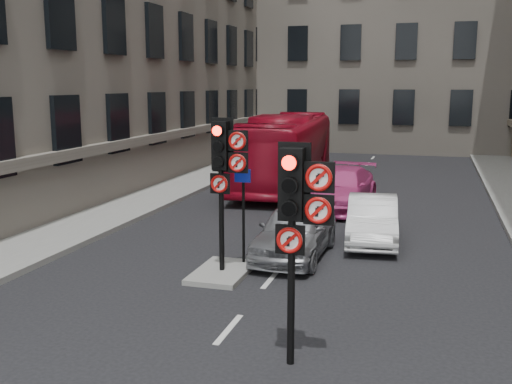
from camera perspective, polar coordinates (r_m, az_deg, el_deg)
The scene contains 13 objects.
ground at distance 9.62m, azimuth -6.69°, elevation -17.38°, with size 120.00×120.00×0.00m, color black.
pavement_left at distance 22.90m, azimuth -11.53°, elevation -0.94°, with size 3.00×50.00×0.16m, color gray.
centre_island at distance 14.31m, azimuth -3.25°, elevation -7.62°, with size 1.20×2.00×0.12m, color gray.
building_far at distance 46.28m, azimuth 12.64°, elevation 16.92°, with size 30.00×14.00×20.00m, color gray.
signal_near at distance 9.21m, azimuth 3.97°, elevation -1.48°, with size 0.91×0.40×3.58m.
signal_far at distance 13.70m, azimuth -3.04°, elevation 2.91°, with size 0.91×0.40×3.58m.
car_silver at distance 15.64m, azimuth 3.76°, elevation -3.63°, with size 1.66×4.12×1.40m, color #94959B.
car_white at distance 17.37m, azimuth 11.01°, elevation -2.58°, with size 1.37×3.92×1.29m, color silver.
car_pink at distance 21.90m, azimuth 8.03°, elevation 0.36°, with size 2.02×4.97×1.44m, color #CE3C88.
bus_red at distance 26.43m, azimuth 2.91°, elevation 3.99°, with size 2.63×11.25×3.13m, color maroon.
motorcycle at distance 18.28m, azimuth 5.00°, elevation -2.17°, with size 0.49×1.75×1.05m, color black.
motorcyclist at distance 17.65m, azimuth 4.29°, elevation -1.09°, with size 0.72×0.47×1.97m, color black.
info_sign at distance 14.50m, azimuth -1.23°, elevation -1.01°, with size 0.40×0.12×2.32m.
Camera 1 is at (3.42, -7.81, 4.46)m, focal length 42.00 mm.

